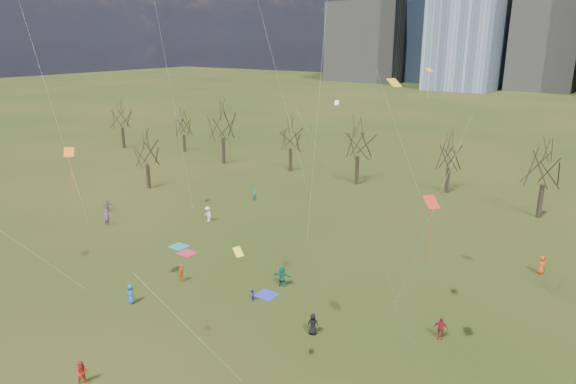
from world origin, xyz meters
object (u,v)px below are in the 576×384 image
Objects in this scene: blanket_navy at (266,295)px; blanket_crimson at (187,253)px; person_4 at (181,273)px; person_2 at (82,373)px; person_0 at (131,294)px; blanket_teal at (179,246)px.

blanket_navy is 11.67m from blanket_crimson.
blanket_navy is at bearing -109.97° from person_4.
blanket_navy is 1.01× the size of person_2.
blanket_crimson is at bearing 167.68° from blanket_navy.
blanket_navy is 1.01× the size of person_4.
person_0 is 4.97m from person_4.
person_2 reaches higher than blanket_navy.
person_0 is at bearing 66.19° from person_2.
person_0 reaches higher than blanket_teal.
blanket_crimson is 1.00× the size of person_0.
person_4 reaches higher than blanket_navy.
blanket_navy is at bearing 65.37° from person_0.
blanket_crimson is at bearing 5.16° from person_4.
person_2 is at bearing 164.95° from person_4.
person_2 is at bearing -99.60° from blanket_navy.
person_4 reaches higher than blanket_teal.
person_0 is 1.01× the size of person_4.
blanket_navy is at bearing 22.71° from person_2.
person_0 is (-8.08, -7.01, 0.79)m from blanket_navy.
person_4 is (3.93, -4.57, 0.78)m from blanket_crimson.
person_0 reaches higher than person_4.
person_2 is (-2.57, -15.21, 0.78)m from blanket_navy.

